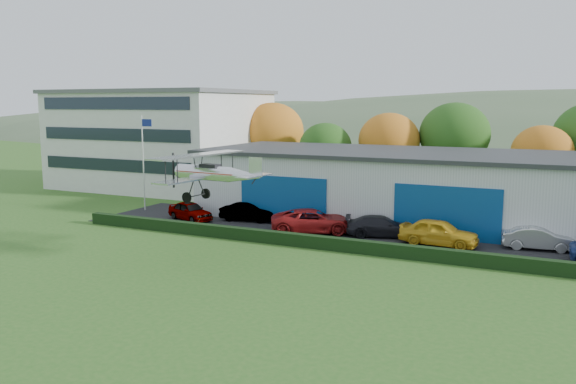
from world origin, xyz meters
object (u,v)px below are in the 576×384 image
at_px(car_2, 313,221).
at_px(hangar, 462,189).
at_px(flagpole, 144,154).
at_px(biplane, 211,172).
at_px(car_4, 439,232).
at_px(office_block, 162,138).
at_px(car_5, 539,238).
at_px(car_1, 248,212).
at_px(car_3, 381,226).
at_px(car_0, 190,211).

bearing_deg(car_2, hangar, -71.59).
xyz_separation_m(flagpole, biplane, (13.70, -10.95, 0.36)).
xyz_separation_m(car_2, car_4, (8.65, -0.03, 0.02)).
relative_size(hangar, biplane, 5.59).
height_order(office_block, car_5, office_block).
bearing_deg(flagpole, car_1, -1.97).
distance_m(car_3, car_4, 4.12).
height_order(office_block, car_0, office_block).
bearing_deg(car_2, car_4, -113.94).
relative_size(car_4, biplane, 0.68).
distance_m(car_4, biplane, 14.92).
height_order(car_0, biplane, biplane).
relative_size(car_0, car_2, 0.72).
xyz_separation_m(car_1, car_2, (6.09, -1.58, 0.11)).
bearing_deg(car_4, flagpole, 90.20).
height_order(car_4, car_5, car_4).
distance_m(car_3, car_5, 9.80).
relative_size(flagpole, car_0, 1.91).
height_order(car_1, car_2, car_2).
bearing_deg(hangar, car_5, -48.30).
height_order(car_5, biplane, biplane).
bearing_deg(car_2, car_5, -107.71).
xyz_separation_m(office_block, car_0, (13.97, -14.93, -4.45)).
distance_m(flagpole, car_4, 25.18).
distance_m(flagpole, biplane, 17.54).
bearing_deg(car_4, car_1, 88.48).
relative_size(car_5, biplane, 0.58).
relative_size(office_block, car_2, 3.52).
distance_m(car_0, car_2, 10.30).
height_order(hangar, office_block, office_block).
bearing_deg(flagpole, car_2, -6.80).
distance_m(car_2, car_5, 14.50).
height_order(car_0, car_5, car_0).
bearing_deg(car_1, biplane, -169.61).
bearing_deg(car_4, car_2, 94.51).
bearing_deg(car_1, car_5, -98.65).
bearing_deg(biplane, office_block, 138.11).
bearing_deg(car_1, car_4, -104.72).
bearing_deg(biplane, car_5, 37.80).
xyz_separation_m(flagpole, car_0, (5.85, -1.93, -4.02)).
bearing_deg(office_block, biplane, -47.68).
xyz_separation_m(hangar, biplane, (-11.19, -16.93, 2.49)).
relative_size(car_0, car_3, 0.87).
height_order(flagpole, car_2, flagpole).
height_order(car_3, car_4, car_4).
bearing_deg(car_0, biplane, -118.17).
distance_m(hangar, car_1, 16.22).
relative_size(car_0, car_4, 0.85).
relative_size(flagpole, car_5, 1.88).
bearing_deg(car_1, flagpole, 79.53).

